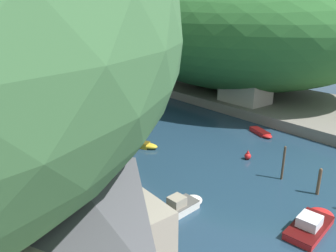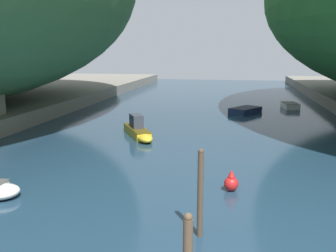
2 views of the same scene
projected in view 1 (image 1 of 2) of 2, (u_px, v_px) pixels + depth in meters
name	position (u px, v px, depth m)	size (l,w,h in m)	color
water_surface	(157.00, 137.00, 44.05)	(130.00, 130.00, 0.00)	#1E384C
right_bank	(273.00, 101.00, 59.20)	(22.00, 120.00, 1.51)	slate
hillside_right	(232.00, 29.00, 64.71)	(41.59, 58.23, 22.80)	#2D662D
waterfront_building	(60.00, 214.00, 17.61)	(6.91, 13.12, 7.52)	gray
right_bank_cottage	(245.00, 87.00, 54.90)	(5.59, 8.28, 5.04)	#B2A899
boat_open_rowboat	(135.00, 142.00, 40.77)	(4.06, 5.95, 1.81)	gold
boat_yellow_tender	(135.00, 107.00, 57.30)	(4.50, 5.30, 0.69)	navy
boat_moored_right	(144.00, 97.00, 64.11)	(2.17, 4.06, 0.72)	silver
boat_red_skiff	(262.00, 133.00, 44.76)	(2.55, 4.37, 0.53)	red
boat_navy_launch	(182.00, 205.00, 27.34)	(4.70, 2.06, 1.48)	silver
boat_far_right_bank	(312.00, 223.00, 25.08)	(6.10, 2.93, 1.34)	red
mooring_post_second	(319.00, 181.00, 29.51)	(0.29, 0.29, 2.63)	brown
mooring_post_middle	(283.00, 163.00, 32.13)	(0.23, 0.23, 3.56)	#4C3D2D
channel_buoy_near	(248.00, 156.00, 37.07)	(0.76, 0.76, 1.13)	red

